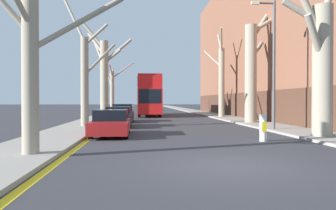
{
  "coord_description": "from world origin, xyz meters",
  "views": [
    {
      "loc": [
        -2.32,
        -8.46,
        1.71
      ],
      "look_at": [
        0.43,
        23.91,
        1.29
      ],
      "focal_mm": 35.0,
      "sensor_mm": 36.0,
      "label": 1
    }
  ],
  "objects_px": {
    "street_tree_right_2": "(221,79)",
    "parked_car_1": "(118,117)",
    "street_tree_left_1": "(85,75)",
    "street_tree_left_0": "(31,54)",
    "double_decker_bus": "(149,94)",
    "street_tree_right_0": "(321,62)",
    "street_tree_right_1": "(252,69)",
    "parked_car_0": "(111,123)",
    "street_tree_left_2": "(104,73)",
    "parked_car_2": "(123,113)",
    "lamp_post": "(272,58)",
    "traffic_bollard": "(263,128)",
    "street_tree_left_3": "(112,89)"
  },
  "relations": [
    {
      "from": "parked_car_1",
      "to": "parked_car_2",
      "type": "relative_size",
      "value": 0.94
    },
    {
      "from": "street_tree_right_1",
      "to": "traffic_bollard",
      "type": "distance_m",
      "value": 11.46
    },
    {
      "from": "street_tree_left_0",
      "to": "lamp_post",
      "type": "bearing_deg",
      "value": 36.09
    },
    {
      "from": "parked_car_1",
      "to": "street_tree_right_1",
      "type": "bearing_deg",
      "value": 12.63
    },
    {
      "from": "street_tree_right_0",
      "to": "street_tree_right_1",
      "type": "relative_size",
      "value": 0.88
    },
    {
      "from": "street_tree_right_1",
      "to": "parked_car_0",
      "type": "height_order",
      "value": "street_tree_right_1"
    },
    {
      "from": "street_tree_left_0",
      "to": "lamp_post",
      "type": "height_order",
      "value": "lamp_post"
    },
    {
      "from": "street_tree_right_2",
      "to": "parked_car_0",
      "type": "relative_size",
      "value": 2.1
    },
    {
      "from": "street_tree_left_3",
      "to": "double_decker_bus",
      "type": "height_order",
      "value": "street_tree_left_3"
    },
    {
      "from": "street_tree_left_0",
      "to": "parked_car_1",
      "type": "xyz_separation_m",
      "value": [
        1.82,
        11.5,
        -2.49
      ]
    },
    {
      "from": "street_tree_right_0",
      "to": "street_tree_right_2",
      "type": "bearing_deg",
      "value": 89.92
    },
    {
      "from": "street_tree_left_0",
      "to": "parked_car_0",
      "type": "relative_size",
      "value": 1.38
    },
    {
      "from": "street_tree_right_0",
      "to": "street_tree_left_3",
      "type": "bearing_deg",
      "value": 112.63
    },
    {
      "from": "street_tree_right_0",
      "to": "parked_car_1",
      "type": "xyz_separation_m",
      "value": [
        -9.54,
        7.52,
        -2.83
      ]
    },
    {
      "from": "parked_car_0",
      "to": "parked_car_1",
      "type": "distance_m",
      "value": 5.44
    },
    {
      "from": "street_tree_left_2",
      "to": "parked_car_0",
      "type": "relative_size",
      "value": 2.26
    },
    {
      "from": "street_tree_right_0",
      "to": "street_tree_left_1",
      "type": "bearing_deg",
      "value": 148.52
    },
    {
      "from": "parked_car_1",
      "to": "double_decker_bus",
      "type": "bearing_deg",
      "value": 81.34
    },
    {
      "from": "street_tree_left_0",
      "to": "double_decker_bus",
      "type": "xyz_separation_m",
      "value": [
        4.23,
        27.32,
        -0.61
      ]
    },
    {
      "from": "parked_car_2",
      "to": "lamp_post",
      "type": "xyz_separation_m",
      "value": [
        8.86,
        -8.98,
        3.45
      ]
    },
    {
      "from": "street_tree_left_3",
      "to": "double_decker_bus",
      "type": "distance_m",
      "value": 6.44
    },
    {
      "from": "street_tree_left_2",
      "to": "street_tree_right_1",
      "type": "distance_m",
      "value": 14.12
    },
    {
      "from": "street_tree_right_2",
      "to": "double_decker_bus",
      "type": "height_order",
      "value": "street_tree_right_2"
    },
    {
      "from": "parked_car_1",
      "to": "traffic_bollard",
      "type": "height_order",
      "value": "parked_car_1"
    },
    {
      "from": "double_decker_bus",
      "to": "street_tree_left_1",
      "type": "bearing_deg",
      "value": -105.32
    },
    {
      "from": "street_tree_left_0",
      "to": "parked_car_2",
      "type": "bearing_deg",
      "value": 83.8
    },
    {
      "from": "street_tree_left_1",
      "to": "traffic_bollard",
      "type": "xyz_separation_m",
      "value": [
        8.64,
        -7.8,
        -2.77
      ]
    },
    {
      "from": "street_tree_left_2",
      "to": "parked_car_0",
      "type": "height_order",
      "value": "street_tree_left_2"
    },
    {
      "from": "parked_car_0",
      "to": "traffic_bollard",
      "type": "distance_m",
      "value": 7.17
    },
    {
      "from": "street_tree_left_1",
      "to": "double_decker_bus",
      "type": "distance_m",
      "value": 16.87
    },
    {
      "from": "lamp_post",
      "to": "street_tree_left_1",
      "type": "bearing_deg",
      "value": 163.22
    },
    {
      "from": "parked_car_0",
      "to": "lamp_post",
      "type": "distance_m",
      "value": 9.68
    },
    {
      "from": "street_tree_left_2",
      "to": "street_tree_right_0",
      "type": "xyz_separation_m",
      "value": [
        11.55,
        -17.49,
        -0.89
      ]
    },
    {
      "from": "street_tree_left_1",
      "to": "parked_car_1",
      "type": "distance_m",
      "value": 3.42
    },
    {
      "from": "street_tree_right_2",
      "to": "lamp_post",
      "type": "distance_m",
      "value": 14.58
    },
    {
      "from": "street_tree_right_0",
      "to": "double_decker_bus",
      "type": "xyz_separation_m",
      "value": [
        -7.13,
        23.35,
        -0.95
      ]
    },
    {
      "from": "street_tree_left_3",
      "to": "parked_car_1",
      "type": "height_order",
      "value": "street_tree_left_3"
    },
    {
      "from": "street_tree_right_2",
      "to": "traffic_bollard",
      "type": "distance_m",
      "value": 19.6
    },
    {
      "from": "street_tree_left_1",
      "to": "lamp_post",
      "type": "bearing_deg",
      "value": -16.78
    },
    {
      "from": "street_tree_right_1",
      "to": "double_decker_bus",
      "type": "relative_size",
      "value": 0.86
    },
    {
      "from": "street_tree_left_0",
      "to": "street_tree_left_2",
      "type": "distance_m",
      "value": 21.5
    },
    {
      "from": "double_decker_bus",
      "to": "traffic_bollard",
      "type": "bearing_deg",
      "value": -80.11
    },
    {
      "from": "street_tree_left_1",
      "to": "traffic_bollard",
      "type": "bearing_deg",
      "value": -42.07
    },
    {
      "from": "parked_car_1",
      "to": "street_tree_left_1",
      "type": "bearing_deg",
      "value": -168.09
    },
    {
      "from": "street_tree_right_2",
      "to": "parked_car_1",
      "type": "xyz_separation_m",
      "value": [
        -9.57,
        -10.84,
        -3.31
      ]
    },
    {
      "from": "street_tree_right_1",
      "to": "street_tree_left_0",
      "type": "bearing_deg",
      "value": -130.26
    },
    {
      "from": "street_tree_left_0",
      "to": "double_decker_bus",
      "type": "distance_m",
      "value": 27.66
    },
    {
      "from": "street_tree_left_0",
      "to": "street_tree_right_2",
      "type": "height_order",
      "value": "street_tree_right_2"
    },
    {
      "from": "street_tree_left_1",
      "to": "street_tree_right_0",
      "type": "height_order",
      "value": "street_tree_left_1"
    },
    {
      "from": "street_tree_left_1",
      "to": "parked_car_0",
      "type": "relative_size",
      "value": 2.05
    }
  ]
}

